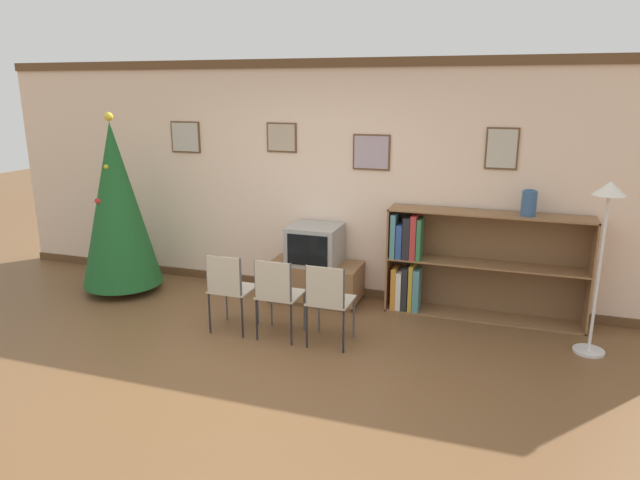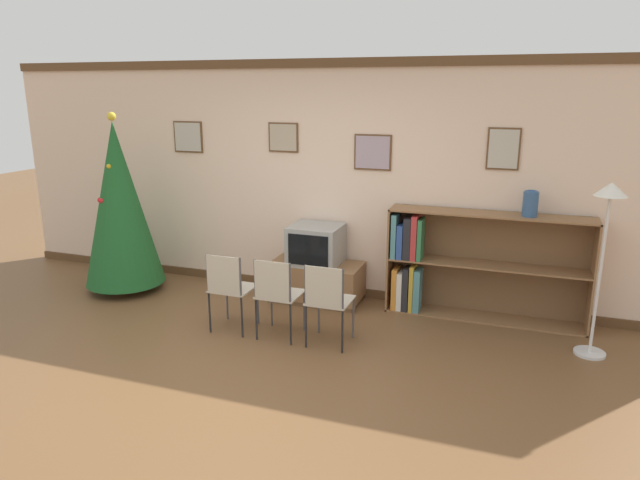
% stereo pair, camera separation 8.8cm
% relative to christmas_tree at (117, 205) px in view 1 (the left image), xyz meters
% --- Properties ---
extents(ground_plane, '(24.00, 24.00, 0.00)m').
position_rel_christmas_tree_xyz_m(ground_plane, '(2.34, -1.49, -1.05)').
color(ground_plane, brown).
extents(wall_back, '(8.64, 0.11, 2.70)m').
position_rel_christmas_tree_xyz_m(wall_back, '(2.34, 0.77, 0.30)').
color(wall_back, beige).
rests_on(wall_back, ground_plane).
extents(christmas_tree, '(0.93, 0.93, 2.12)m').
position_rel_christmas_tree_xyz_m(christmas_tree, '(0.00, 0.00, 0.00)').
color(christmas_tree, maroon).
rests_on(christmas_tree, ground_plane).
extents(tv_console, '(1.04, 0.53, 0.45)m').
position_rel_christmas_tree_xyz_m(tv_console, '(2.31, 0.43, -0.83)').
color(tv_console, brown).
rests_on(tv_console, ground_plane).
extents(television, '(0.57, 0.52, 0.44)m').
position_rel_christmas_tree_xyz_m(television, '(2.31, 0.43, -0.38)').
color(television, '#9E9E99').
rests_on(television, tv_console).
extents(folding_chair_left, '(0.40, 0.40, 0.82)m').
position_rel_christmas_tree_xyz_m(folding_chair_left, '(1.79, -0.68, -0.58)').
color(folding_chair_left, '#BCB29E').
rests_on(folding_chair_left, ground_plane).
extents(folding_chair_center, '(0.40, 0.40, 0.82)m').
position_rel_christmas_tree_xyz_m(folding_chair_center, '(2.31, -0.68, -0.58)').
color(folding_chair_center, '#BCB29E').
rests_on(folding_chair_center, ground_plane).
extents(folding_chair_right, '(0.40, 0.40, 0.82)m').
position_rel_christmas_tree_xyz_m(folding_chair_right, '(2.82, -0.68, -0.58)').
color(folding_chair_right, '#BCB29E').
rests_on(folding_chair_right, ground_plane).
extents(bookshelf, '(2.05, 0.36, 1.15)m').
position_rel_christmas_tree_xyz_m(bookshelf, '(3.82, 0.54, -0.49)').
color(bookshelf, olive).
rests_on(bookshelf, ground_plane).
extents(vase, '(0.15, 0.15, 0.26)m').
position_rel_christmas_tree_xyz_m(vase, '(4.54, 0.52, 0.22)').
color(vase, '#335684').
rests_on(vase, bookshelf).
extents(standing_lamp, '(0.28, 0.28, 1.61)m').
position_rel_christmas_tree_xyz_m(standing_lamp, '(5.17, -0.03, 0.18)').
color(standing_lamp, silver).
rests_on(standing_lamp, ground_plane).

